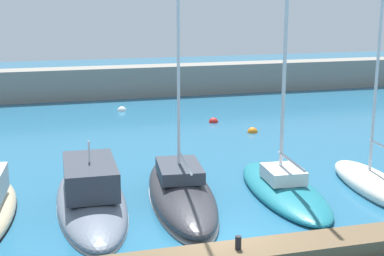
% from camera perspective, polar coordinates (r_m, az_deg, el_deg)
% --- Properties ---
extents(ground_plane, '(120.00, 120.00, 0.00)m').
position_cam_1_polar(ground_plane, '(19.76, 2.97, -11.53)').
color(ground_plane, '#236084').
extents(dock_pier, '(22.86, 1.42, 0.50)m').
position_cam_1_polar(dock_pier, '(18.19, 4.73, -12.98)').
color(dock_pier, brown).
rests_on(dock_pier, ground_plane).
extents(breakwater_seawall, '(108.00, 2.43, 2.56)m').
position_cam_1_polar(breakwater_seawall, '(47.68, -8.36, 4.67)').
color(breakwater_seawall, gray).
rests_on(breakwater_seawall, ground_plane).
extents(motorboat_slate_second, '(3.04, 9.97, 3.08)m').
position_cam_1_polar(motorboat_slate_second, '(23.18, -10.33, -6.76)').
color(motorboat_slate_second, slate).
rests_on(motorboat_slate_second, ground_plane).
extents(sailboat_charcoal_third, '(3.52, 9.52, 17.44)m').
position_cam_1_polar(sailboat_charcoal_third, '(23.34, -1.15, -6.37)').
color(sailboat_charcoal_third, '#2D2D33').
rests_on(sailboat_charcoal_third, ground_plane).
extents(sailboat_teal_fourth, '(3.21, 8.29, 13.04)m').
position_cam_1_polar(sailboat_teal_fourth, '(24.44, 9.35, -5.96)').
color(sailboat_teal_fourth, '#19707F').
rests_on(sailboat_teal_fourth, ground_plane).
extents(sailboat_ivory_fifth, '(2.38, 6.80, 13.28)m').
position_cam_1_polar(sailboat_ivory_fifth, '(25.77, 18.09, -5.32)').
color(sailboat_ivory_fifth, silver).
rests_on(sailboat_ivory_fifth, ground_plane).
extents(mooring_buoy_white, '(0.66, 0.66, 0.66)m').
position_cam_1_polar(mooring_buoy_white, '(41.91, -7.20, 1.75)').
color(mooring_buoy_white, white).
rests_on(mooring_buoy_white, ground_plane).
extents(mooring_buoy_red, '(0.65, 0.65, 0.65)m').
position_cam_1_polar(mooring_buoy_red, '(37.78, 2.21, 0.58)').
color(mooring_buoy_red, red).
rests_on(mooring_buoy_red, ground_plane).
extents(mooring_buoy_orange, '(0.65, 0.65, 0.65)m').
position_cam_1_polar(mooring_buoy_orange, '(35.16, 6.21, -0.44)').
color(mooring_buoy_orange, orange).
rests_on(mooring_buoy_orange, ground_plane).
extents(dock_bollard, '(0.20, 0.20, 0.44)m').
position_cam_1_polar(dock_bollard, '(17.98, 4.74, -11.63)').
color(dock_bollard, black).
rests_on(dock_bollard, dock_pier).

